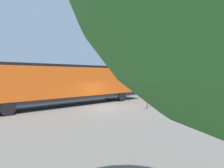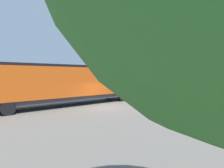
% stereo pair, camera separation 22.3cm
% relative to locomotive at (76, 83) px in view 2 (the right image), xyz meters
% --- Properties ---
extents(ground_plane, '(120.00, 120.00, 0.00)m').
position_rel_locomotive_xyz_m(ground_plane, '(3.40, 1.22, -2.30)').
color(ground_plane, '#666059').
extents(locomotive, '(3.11, 18.63, 4.09)m').
position_rel_locomotive_xyz_m(locomotive, '(0.00, 0.00, 0.00)').
color(locomotive, '#D15114').
rests_on(locomotive, ground_plane).
extents(lamp_post, '(0.51, 0.51, 7.08)m').
position_rel_locomotive_xyz_m(lamp_post, '(7.56, 6.48, 2.54)').
color(lamp_post, '#2D2D2D').
rests_on(lamp_post, ground_plane).
extents(platform_fence, '(0.05, 8.58, 1.28)m').
position_rel_locomotive_xyz_m(platform_fence, '(6.43, 8.03, -1.48)').
color(platform_fence, black).
rests_on(platform_fence, ground_plane).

